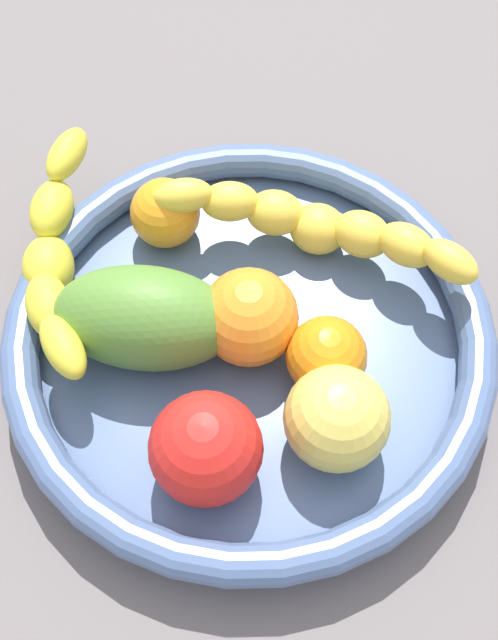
{
  "coord_description": "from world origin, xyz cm",
  "views": [
    {
      "loc": [
        -24.3,
        -6.84,
        51.45
      ],
      "look_at": [
        0.0,
        0.0,
        7.98
      ],
      "focal_mm": 41.87,
      "sensor_mm": 36.0,
      "label": 1
    }
  ],
  "objects_px": {
    "banana_draped_right": "(317,225)",
    "apple_yellow": "(337,418)",
    "orange_front": "(249,321)",
    "orange_mid_right": "(326,356)",
    "orange_mid_left": "(165,213)",
    "mango_green": "(145,318)",
    "tomato_red": "(200,447)",
    "banana_draped_left": "(54,256)",
    "fruit_bowl": "(249,339)"
  },
  "relations": [
    {
      "from": "mango_green",
      "to": "tomato_red",
      "type": "distance_m",
      "value": 0.1
    },
    {
      "from": "fruit_bowl",
      "to": "mango_green",
      "type": "bearing_deg",
      "value": 107.04
    },
    {
      "from": "apple_yellow",
      "to": "tomato_red",
      "type": "bearing_deg",
      "value": 118.5
    },
    {
      "from": "fruit_bowl",
      "to": "tomato_red",
      "type": "bearing_deg",
      "value": 177.82
    },
    {
      "from": "orange_front",
      "to": "orange_mid_left",
      "type": "height_order",
      "value": "orange_front"
    },
    {
      "from": "banana_draped_right",
      "to": "apple_yellow",
      "type": "xyz_separation_m",
      "value": [
        -0.14,
        -0.05,
        0.0
      ]
    },
    {
      "from": "orange_front",
      "to": "orange_mid_right",
      "type": "height_order",
      "value": "orange_front"
    },
    {
      "from": "orange_mid_left",
      "to": "mango_green",
      "type": "bearing_deg",
      "value": -168.67
    },
    {
      "from": "orange_mid_right",
      "to": "apple_yellow",
      "type": "bearing_deg",
      "value": -160.03
    },
    {
      "from": "fruit_bowl",
      "to": "orange_front",
      "type": "relative_size",
      "value": 5.08
    },
    {
      "from": "fruit_bowl",
      "to": "orange_mid_left",
      "type": "relative_size",
      "value": 6.56
    },
    {
      "from": "banana_draped_left",
      "to": "tomato_red",
      "type": "height_order",
      "value": "tomato_red"
    },
    {
      "from": "banana_draped_left",
      "to": "orange_mid_left",
      "type": "bearing_deg",
      "value": -45.09
    },
    {
      "from": "banana_draped_left",
      "to": "banana_draped_right",
      "type": "distance_m",
      "value": 0.19
    },
    {
      "from": "orange_front",
      "to": "banana_draped_right",
      "type": "bearing_deg",
      "value": -15.55
    },
    {
      "from": "banana_draped_left",
      "to": "tomato_red",
      "type": "xyz_separation_m",
      "value": [
        -0.11,
        -0.14,
        0.0
      ]
    },
    {
      "from": "fruit_bowl",
      "to": "apple_yellow",
      "type": "relative_size",
      "value": 5.07
    },
    {
      "from": "apple_yellow",
      "to": "banana_draped_right",
      "type": "bearing_deg",
      "value": 17.82
    },
    {
      "from": "fruit_bowl",
      "to": "banana_draped_left",
      "type": "relative_size",
      "value": 1.67
    },
    {
      "from": "apple_yellow",
      "to": "banana_draped_left",
      "type": "bearing_deg",
      "value": 72.89
    },
    {
      "from": "fruit_bowl",
      "to": "banana_draped_right",
      "type": "relative_size",
      "value": 1.42
    },
    {
      "from": "banana_draped_right",
      "to": "apple_yellow",
      "type": "relative_size",
      "value": 3.57
    },
    {
      "from": "apple_yellow",
      "to": "mango_green",
      "type": "distance_m",
      "value": 0.14
    },
    {
      "from": "orange_front",
      "to": "mango_green",
      "type": "relative_size",
      "value": 0.55
    },
    {
      "from": "fruit_bowl",
      "to": "orange_front",
      "type": "height_order",
      "value": "orange_front"
    },
    {
      "from": "orange_front",
      "to": "banana_draped_left",
      "type": "bearing_deg",
      "value": 84.25
    },
    {
      "from": "orange_front",
      "to": "mango_green",
      "type": "height_order",
      "value": "mango_green"
    },
    {
      "from": "fruit_bowl",
      "to": "orange_mid_left",
      "type": "xyz_separation_m",
      "value": [
        0.07,
        0.09,
        0.02
      ]
    },
    {
      "from": "orange_mid_left",
      "to": "orange_mid_right",
      "type": "height_order",
      "value": "orange_mid_right"
    },
    {
      "from": "banana_draped_right",
      "to": "mango_green",
      "type": "height_order",
      "value": "mango_green"
    },
    {
      "from": "banana_draped_right",
      "to": "orange_mid_left",
      "type": "xyz_separation_m",
      "value": [
        -0.01,
        0.11,
        -0.01
      ]
    },
    {
      "from": "orange_mid_right",
      "to": "mango_green",
      "type": "bearing_deg",
      "value": 94.27
    },
    {
      "from": "orange_front",
      "to": "orange_mid_left",
      "type": "bearing_deg",
      "value": 48.51
    },
    {
      "from": "fruit_bowl",
      "to": "apple_yellow",
      "type": "bearing_deg",
      "value": -127.48
    },
    {
      "from": "banana_draped_right",
      "to": "orange_mid_left",
      "type": "relative_size",
      "value": 4.61
    },
    {
      "from": "banana_draped_left",
      "to": "apple_yellow",
      "type": "bearing_deg",
      "value": -107.11
    },
    {
      "from": "apple_yellow",
      "to": "orange_mid_left",
      "type": "bearing_deg",
      "value": 50.7
    },
    {
      "from": "banana_draped_right",
      "to": "mango_green",
      "type": "relative_size",
      "value": 1.95
    },
    {
      "from": "orange_mid_left",
      "to": "apple_yellow",
      "type": "height_order",
      "value": "apple_yellow"
    },
    {
      "from": "fruit_bowl",
      "to": "banana_draped_left",
      "type": "xyz_separation_m",
      "value": [
        0.01,
        0.15,
        0.03
      ]
    },
    {
      "from": "mango_green",
      "to": "banana_draped_right",
      "type": "bearing_deg",
      "value": -40.6
    },
    {
      "from": "banana_draped_left",
      "to": "mango_green",
      "type": "xyz_separation_m",
      "value": [
        -0.03,
        -0.08,
        0.0
      ]
    },
    {
      "from": "mango_green",
      "to": "tomato_red",
      "type": "height_order",
      "value": "same"
    },
    {
      "from": "orange_front",
      "to": "mango_green",
      "type": "bearing_deg",
      "value": 104.66
    },
    {
      "from": "apple_yellow",
      "to": "tomato_red",
      "type": "distance_m",
      "value": 0.09
    },
    {
      "from": "banana_draped_left",
      "to": "orange_front",
      "type": "distance_m",
      "value": 0.15
    },
    {
      "from": "tomato_red",
      "to": "mango_green",
      "type": "bearing_deg",
      "value": 39.55
    },
    {
      "from": "fruit_bowl",
      "to": "apple_yellow",
      "type": "xyz_separation_m",
      "value": [
        -0.06,
        -0.07,
        0.03
      ]
    },
    {
      "from": "orange_mid_left",
      "to": "banana_draped_left",
      "type": "bearing_deg",
      "value": 134.91
    },
    {
      "from": "orange_mid_left",
      "to": "apple_yellow",
      "type": "relative_size",
      "value": 0.77
    }
  ]
}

